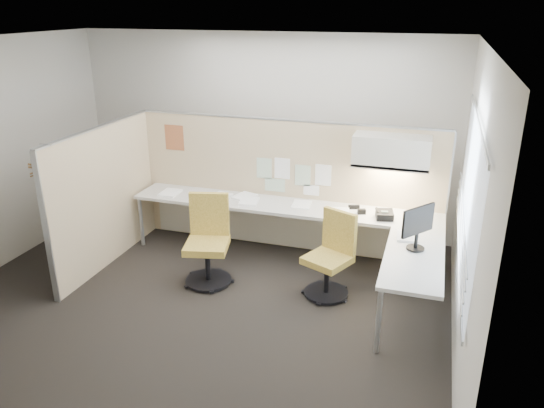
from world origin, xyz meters
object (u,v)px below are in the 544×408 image
(monitor, at_px, (418,225))
(phone, at_px, (384,215))
(desk, at_px, (305,221))
(chair_left, at_px, (208,243))
(chair_right, at_px, (331,258))

(monitor, relative_size, phone, 1.93)
(desk, bearing_deg, phone, 2.87)
(phone, bearing_deg, chair_left, -171.60)
(phone, bearing_deg, chair_right, -140.55)
(chair_right, relative_size, phone, 3.91)
(desk, xyz_separation_m, phone, (0.96, 0.05, 0.18))
(monitor, xyz_separation_m, phone, (-0.41, 0.75, -0.22))
(desk, height_order, phone, phone)
(chair_right, bearing_deg, monitor, 18.71)
(desk, height_order, chair_left, chair_left)
(chair_left, height_order, chair_right, chair_left)
(chair_left, distance_m, monitor, 2.42)
(chair_right, xyz_separation_m, phone, (0.50, 0.66, 0.33))
(desk, distance_m, phone, 0.98)
(desk, relative_size, phone, 16.18)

